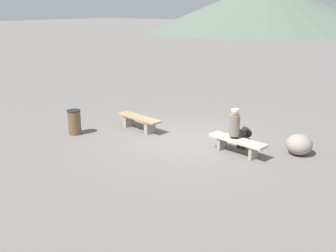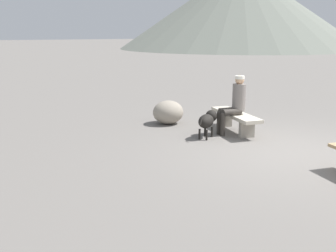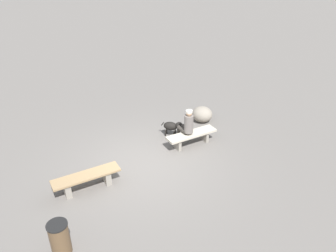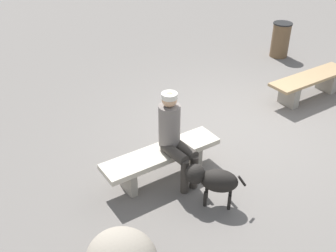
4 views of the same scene
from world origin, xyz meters
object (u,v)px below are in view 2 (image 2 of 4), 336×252
at_px(seated_person, 235,102).
at_px(dog, 208,120).
at_px(bench_right, 235,117).
at_px(boulder, 168,112).

height_order(seated_person, dog, seated_person).
height_order(bench_right, dog, dog).
distance_m(dog, boulder, 1.56).
xyz_separation_m(seated_person, dog, (0.00, 0.70, -0.34)).
distance_m(seated_person, dog, 0.78).
height_order(dog, boulder, boulder).
bearing_deg(bench_right, dog, 107.28).
bearing_deg(dog, boulder, 60.32).
bearing_deg(seated_person, bench_right, -41.70).
bearing_deg(bench_right, seated_person, 142.65).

